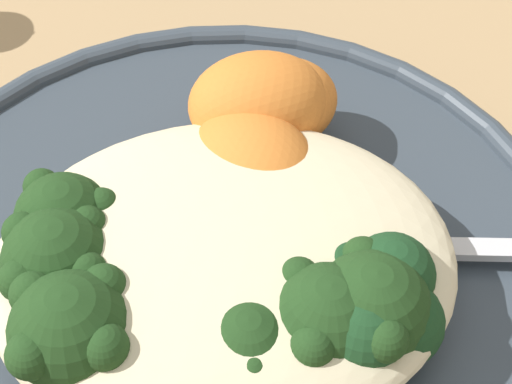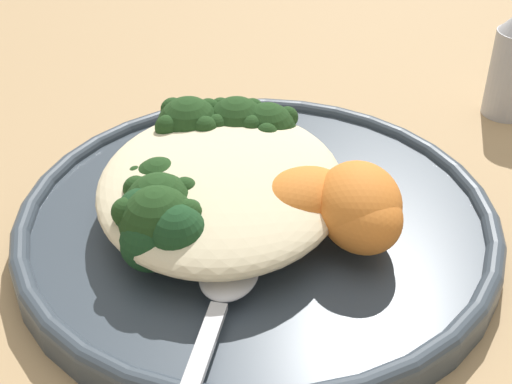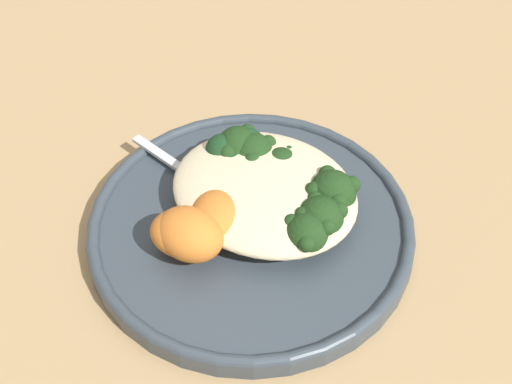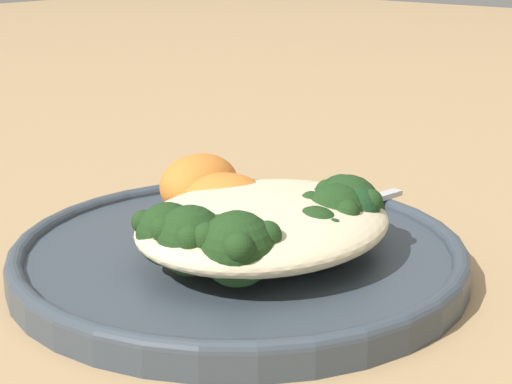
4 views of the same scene
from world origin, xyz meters
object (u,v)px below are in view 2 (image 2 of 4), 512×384
object	(u,v)px
plate	(257,220)
broccoli_stalk_2	(200,139)
sweet_potato_chunk_1	(360,214)
broccoli_stalk_5	(182,203)
broccoli_stalk_3	(208,168)
broccoli_stalk_1	(240,135)
broccoli_stalk_0	(268,142)
sweet_potato_chunk_2	(358,203)
broccoli_stalk_4	(187,191)
broccoli_stalk_7	(174,222)
broccoli_stalk_6	(168,208)
spoon	(225,285)
quinoa_mound	(221,183)
kale_tuft	(166,227)
sweet_potato_chunk_0	(304,203)

from	to	relation	value
plate	broccoli_stalk_2	world-z (taller)	broccoli_stalk_2
broccoli_stalk_2	sweet_potato_chunk_1	world-z (taller)	broccoli_stalk_2
broccoli_stalk_2	broccoli_stalk_5	bearing A→B (deg)	133.11
broccoli_stalk_3	broccoli_stalk_1	bearing A→B (deg)	-84.66
broccoli_stalk_0	broccoli_stalk_2	size ratio (longest dim) A/B	1.04
plate	broccoli_stalk_0	world-z (taller)	broccoli_stalk_0
broccoli_stalk_3	sweet_potato_chunk_2	world-z (taller)	sweet_potato_chunk_2
broccoli_stalk_4	broccoli_stalk_7	bearing A→B (deg)	90.81
broccoli_stalk_2	broccoli_stalk_6	size ratio (longest dim) A/B	1.05
broccoli_stalk_3	broccoli_stalk_7	xyz separation A→B (m)	(-0.06, 0.01, 0.01)
broccoli_stalk_1	broccoli_stalk_3	world-z (taller)	broccoli_stalk_1
broccoli_stalk_4	sweet_potato_chunk_2	bearing A→B (deg)	173.66
broccoli_stalk_1	spoon	bearing A→B (deg)	158.53
spoon	broccoli_stalk_6	bearing A→B (deg)	-132.83
broccoli_stalk_2	broccoli_stalk_7	bearing A→B (deg)	134.69
quinoa_mound	plate	bearing A→B (deg)	-91.20
broccoli_stalk_2	kale_tuft	distance (m)	0.09
broccoli_stalk_0	broccoli_stalk_4	bearing A→B (deg)	132.99
plate	broccoli_stalk_1	world-z (taller)	broccoli_stalk_1
sweet_potato_chunk_2	broccoli_stalk_7	bearing A→B (deg)	100.68
broccoli_stalk_3	spoon	size ratio (longest dim) A/B	0.79
sweet_potato_chunk_2	broccoli_stalk_1	bearing A→B (deg)	42.93
broccoli_stalk_7	sweet_potato_chunk_0	bearing A→B (deg)	166.13
broccoli_stalk_5	kale_tuft	distance (m)	0.03
broccoli_stalk_0	broccoli_stalk_2	distance (m)	0.04
broccoli_stalk_2	broccoli_stalk_7	world-z (taller)	same
sweet_potato_chunk_2	kale_tuft	xyz separation A→B (m)	(-0.02, 0.11, -0.00)
broccoli_stalk_5	spoon	size ratio (longest dim) A/B	0.97
broccoli_stalk_6	broccoli_stalk_7	distance (m)	0.01
broccoli_stalk_0	broccoli_stalk_7	bearing A→B (deg)	145.85
broccoli_stalk_1	sweet_potato_chunk_2	bearing A→B (deg)	-158.70
quinoa_mound	kale_tuft	world-z (taller)	kale_tuft
broccoli_stalk_2	broccoli_stalk_4	xyz separation A→B (m)	(-0.05, 0.00, -0.01)
sweet_potato_chunk_1	spoon	xyz separation A→B (m)	(-0.05, 0.07, -0.01)
plate	kale_tuft	bearing A→B (deg)	134.64
broccoli_stalk_4	broccoli_stalk_5	distance (m)	0.01
broccoli_stalk_4	sweet_potato_chunk_2	distance (m)	0.10
broccoli_stalk_0	broccoli_stalk_1	distance (m)	0.02
broccoli_stalk_4	kale_tuft	xyz separation A→B (m)	(-0.04, 0.01, 0.00)
broccoli_stalk_0	broccoli_stalk_5	bearing A→B (deg)	135.88
sweet_potato_chunk_0	sweet_potato_chunk_1	xyz separation A→B (m)	(-0.01, -0.03, 0.00)
broccoli_stalk_4	quinoa_mound	bearing A→B (deg)	-159.77
spoon	broccoli_stalk_3	bearing A→B (deg)	-160.03
plate	quinoa_mound	bearing A→B (deg)	88.80
broccoli_stalk_0	sweet_potato_chunk_1	world-z (taller)	same
broccoli_stalk_2	sweet_potato_chunk_1	size ratio (longest dim) A/B	1.73
broccoli_stalk_6	kale_tuft	size ratio (longest dim) A/B	1.63
broccoli_stalk_4	kale_tuft	size ratio (longest dim) A/B	2.05
broccoli_stalk_3	broccoli_stalk_6	distance (m)	0.05
quinoa_mound	kale_tuft	size ratio (longest dim) A/B	3.02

